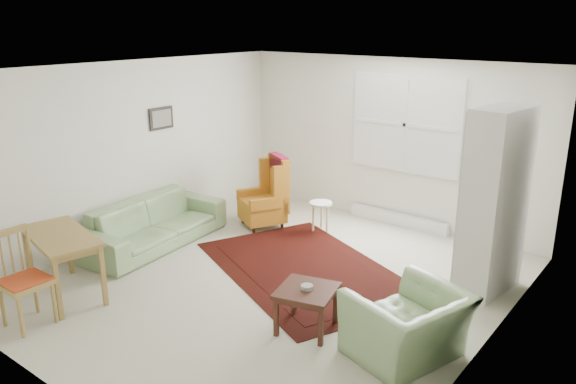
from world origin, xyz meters
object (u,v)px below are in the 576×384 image
Objects in this scene: armchair at (407,319)px; desk at (64,265)px; wingback_chair at (262,192)px; coffee_table at (307,309)px; stool at (321,216)px; sofa at (154,215)px; cabinet at (495,202)px; desk_chair at (25,280)px.

armchair reaches higher than desk.
wingback_chair is 1.94× the size of coffee_table.
wingback_chair is 0.96m from stool.
sofa is 2.41m from stool.
armchair is 0.47× the size of cabinet.
wingback_chair is 3.11m from desk.
armchair is 1.04m from coffee_table.
coffee_table is 2.87m from desk_chair.
sofa is at bearing -152.32° from cabinet.
armchair is 0.92× the size of wingback_chair.
armchair is 3.84m from desk.
sofa is 1.65m from wingback_chair.
wingback_chair is 0.93× the size of desk.
desk_chair is (0.69, -2.20, 0.07)m from sofa.
desk is at bearing -157.82° from coffee_table.
armchair is 3.79m from wingback_chair.
cabinet reaches higher than desk_chair.
cabinet is (4.13, 1.49, 0.63)m from sofa.
stool is 0.39× the size of desk.
armchair is 1.96m from cabinet.
sofa is 4.44m from cabinet.
desk_chair is (-0.01, -3.69, -0.04)m from wingback_chair.
armchair is at bearing -0.94° from wingback_chair.
sofa is at bearing 103.28° from desk.
sofa is 2.17× the size of armchair.
wingback_chair is 3.47m from cabinet.
coffee_table is at bearing -58.31° from stool.
stool is (0.83, 0.36, -0.32)m from wingback_chair.
sofa is 4.02m from armchair.
coffee_table is 0.55× the size of desk_chair.
cabinet reaches higher than wingback_chair.
armchair is 3.81m from desk_chair.
cabinet is 5.08m from desk_chair.
armchair is at bearing 19.06° from desk.
stool is 2.76m from cabinet.
wingback_chair is 0.51× the size of cabinet.
coffee_table is 1.24× the size of stool.
sofa reaches higher than desk.
stool is at bearing 71.58° from desk.
coffee_table is 2.80m from stool.
coffee_table is at bearing 22.18° from desk.
wingback_chair reaches higher than armchair.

